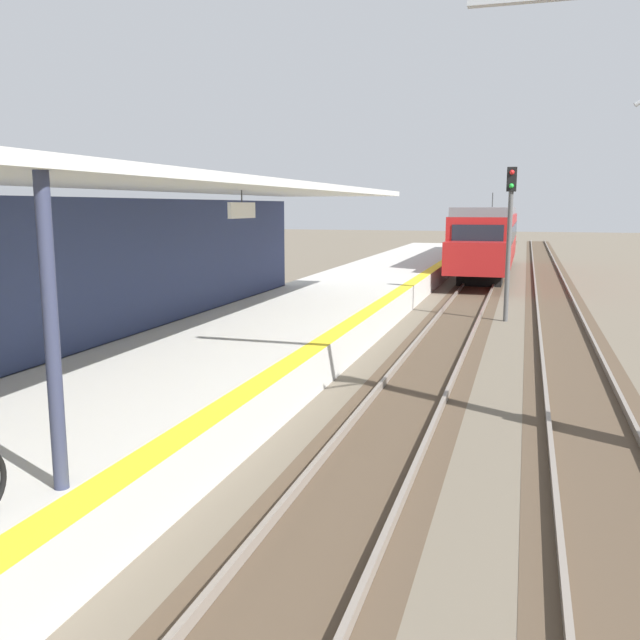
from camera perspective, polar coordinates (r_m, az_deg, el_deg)
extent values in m
cube|color=#B7B5AD|center=(18.16, -4.51, -1.43)|extent=(5.00, 80.00, 0.90)
cube|color=yellow|center=(17.40, 2.39, -0.38)|extent=(0.50, 80.00, 0.01)
cube|color=#4C4C4C|center=(15.72, -18.75, -3.66)|extent=(0.50, 24.00, 0.90)
cube|color=navy|center=(15.39, -19.16, 3.79)|extent=(0.40, 24.00, 3.20)
cube|color=silver|center=(14.06, -11.48, 11.18)|extent=(4.40, 24.00, 0.16)
cylinder|color=#2D334C|center=(7.65, -21.52, -4.52)|extent=(0.16, 0.16, 4.27)
cube|color=white|center=(15.68, -6.60, 9.19)|extent=(0.08, 1.40, 0.36)
cylinder|color=#333333|center=(15.68, -6.63, 10.34)|extent=(0.03, 0.03, 0.27)
cube|color=#4C3D2D|center=(21.07, 10.80, -1.28)|extent=(2.34, 120.00, 0.01)
cube|color=slate|center=(21.14, 8.87, -0.97)|extent=(0.08, 120.00, 0.15)
cube|color=slate|center=(20.99, 12.76, -1.17)|extent=(0.08, 120.00, 0.15)
cube|color=#4C3D2D|center=(21.00, 20.06, -1.73)|extent=(2.34, 120.00, 0.01)
cube|color=slate|center=(20.95, 18.11, -1.43)|extent=(0.08, 120.00, 0.15)
cube|color=slate|center=(21.04, 22.03, -1.61)|extent=(0.08, 120.00, 0.15)
cube|color=maroon|center=(40.90, 14.00, 6.72)|extent=(2.90, 18.00, 2.70)
cube|color=slate|center=(40.86, 14.09, 8.92)|extent=(2.67, 18.00, 0.44)
cube|color=black|center=(31.88, 13.15, 6.75)|extent=(2.32, 0.06, 1.21)
cube|color=maroon|center=(31.16, 12.99, 5.08)|extent=(2.78, 1.60, 1.49)
cube|color=black|center=(40.83, 16.08, 7.20)|extent=(0.04, 15.84, 0.86)
cylinder|color=#333333|center=(44.45, 14.37, 9.80)|extent=(0.06, 0.06, 0.90)
cube|color=black|center=(35.19, 13.37, 3.53)|extent=(2.17, 2.20, 0.72)
cube|color=black|center=(46.83, 14.30, 4.94)|extent=(2.17, 2.20, 0.72)
cylinder|color=#4C4C4C|center=(23.86, 15.61, 5.12)|extent=(0.16, 0.16, 4.40)
cube|color=black|center=(23.82, 15.89, 11.36)|extent=(0.32, 0.24, 0.80)
sphere|color=red|center=(23.69, 15.91, 11.91)|extent=(0.16, 0.16, 0.16)
sphere|color=green|center=(23.67, 15.86, 10.84)|extent=(0.16, 0.16, 0.16)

